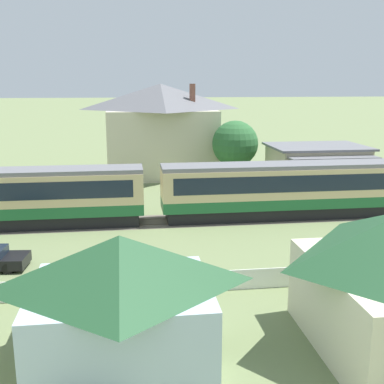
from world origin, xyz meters
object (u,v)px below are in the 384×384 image
object	(u,v)px
yard_tree_0	(158,129)
cottage_dark_green_roof	(121,294)
passenger_train	(284,188)
yard_tree_1	(235,144)
station_building	(316,168)
station_house_grey_roof	(161,128)

from	to	relation	value
yard_tree_0	cottage_dark_green_roof	bearing A→B (deg)	-95.86
passenger_train	yard_tree_1	world-z (taller)	yard_tree_1
yard_tree_0	station_building	bearing A→B (deg)	-41.90
cottage_dark_green_roof	yard_tree_1	size ratio (longest dim) A/B	1.11
station_house_grey_roof	yard_tree_1	distance (m)	9.83
passenger_train	cottage_dark_green_roof	bearing A→B (deg)	-124.47
passenger_train	station_building	size ratio (longest dim) A/B	6.50
cottage_dark_green_roof	yard_tree_1	world-z (taller)	yard_tree_1
passenger_train	cottage_dark_green_roof	distance (m)	21.45
passenger_train	station_house_grey_roof	size ratio (longest dim) A/B	4.59
station_house_grey_roof	yard_tree_0	distance (m)	1.86
passenger_train	station_house_grey_roof	distance (m)	20.81
station_house_grey_roof	yard_tree_1	size ratio (longest dim) A/B	1.93
passenger_train	station_building	bearing A→B (deg)	54.53
station_building	station_house_grey_roof	world-z (taller)	station_house_grey_roof
cottage_dark_green_roof	passenger_train	bearing A→B (deg)	55.53
yard_tree_1	cottage_dark_green_roof	bearing A→B (deg)	-110.30
yard_tree_0	yard_tree_1	xyz separation A→B (m)	(7.03, -8.82, -0.73)
station_building	yard_tree_0	xyz separation A→B (m)	(-14.05, 12.61, 2.71)
passenger_train	yard_tree_0	size ratio (longest dim) A/B	8.24
yard_tree_1	yard_tree_0	bearing A→B (deg)	128.58
passenger_train	yard_tree_1	bearing A→B (deg)	95.48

